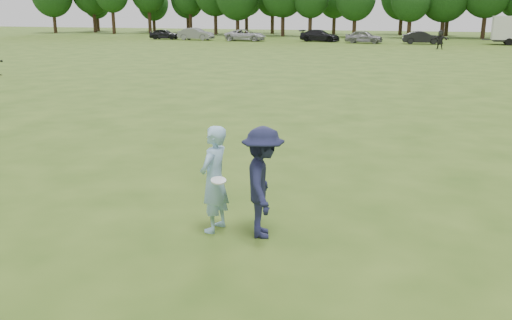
# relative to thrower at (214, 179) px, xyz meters

# --- Properties ---
(ground) EXTENTS (200.00, 200.00, 0.00)m
(ground) POSITION_rel_thrower_xyz_m (1.09, -0.31, -0.97)
(ground) COLOR #2F4D15
(ground) RESTS_ON ground
(thrower) EXTENTS (0.55, 0.76, 1.95)m
(thrower) POSITION_rel_thrower_xyz_m (0.00, 0.00, 0.00)
(thrower) COLOR #92BEE1
(thrower) RESTS_ON ground
(defender) EXTENTS (1.10, 1.45, 1.98)m
(defender) POSITION_rel_thrower_xyz_m (0.90, 0.04, 0.02)
(defender) COLOR #1A1C39
(defender) RESTS_ON ground
(player_far_d) EXTENTS (1.84, 0.86, 1.91)m
(player_far_d) POSITION_rel_thrower_xyz_m (3.74, 50.82, -0.02)
(player_far_d) COLOR black
(player_far_d) RESTS_ON ground
(car_a) EXTENTS (4.16, 1.87, 1.39)m
(car_a) POSITION_rel_thrower_xyz_m (-31.88, 59.14, -0.28)
(car_a) COLOR black
(car_a) RESTS_ON ground
(car_b) EXTENTS (4.83, 1.86, 1.57)m
(car_b) POSITION_rel_thrower_xyz_m (-27.03, 58.69, -0.19)
(car_b) COLOR slate
(car_b) RESTS_ON ground
(car_c) EXTENTS (5.37, 2.75, 1.45)m
(car_c) POSITION_rel_thrower_xyz_m (-20.08, 58.76, -0.25)
(car_c) COLOR #BCBBC1
(car_c) RESTS_ON ground
(car_d) EXTENTS (5.24, 2.57, 1.47)m
(car_d) POSITION_rel_thrower_xyz_m (-10.71, 60.38, -0.24)
(car_d) COLOR black
(car_d) RESTS_ON ground
(car_e) EXTENTS (4.59, 2.20, 1.51)m
(car_e) POSITION_rel_thrower_xyz_m (-4.95, 58.62, -0.22)
(car_e) COLOR gray
(car_e) RESTS_ON ground
(car_f) EXTENTS (4.62, 2.12, 1.47)m
(car_f) POSITION_rel_thrower_xyz_m (1.72, 59.01, -0.24)
(car_f) COLOR black
(car_f) RESTS_ON ground
(disc_in_play) EXTENTS (0.32, 0.32, 0.09)m
(disc_in_play) POSITION_rel_thrower_xyz_m (0.19, -0.25, 0.07)
(disc_in_play) COLOR white
(disc_in_play) RESTS_ON ground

